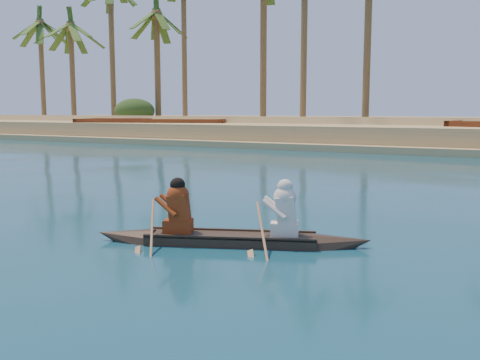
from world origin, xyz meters
The scene contains 2 objects.
canoe centered at (-7.15, 2.65, 0.24)m, with size 4.45×2.23×1.25m.
barge_left centered at (-27.50, 27.00, 0.64)m, with size 11.65×6.99×1.84m.
Camera 1 is at (-2.91, -4.81, 2.19)m, focal length 40.00 mm.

